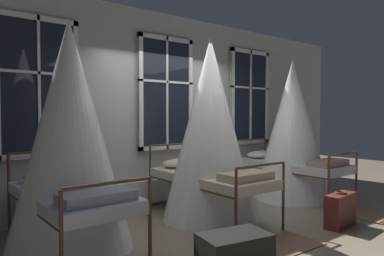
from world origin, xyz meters
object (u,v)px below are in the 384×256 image
object	(u,v)px
cot_second	(210,131)
suitcase_dark	(340,210)
cot_third	(292,131)
travel_trunk	(234,255)
cot_first	(70,138)

from	to	relation	value
cot_second	suitcase_dark	size ratio (longest dim) A/B	4.49
cot_third	suitcase_dark	xyz separation A→B (m)	(-0.86, -1.42, -0.98)
cot_second	travel_trunk	world-z (taller)	cot_second
cot_first	cot_third	world-z (taller)	cot_first
travel_trunk	cot_third	bearing A→B (deg)	28.01
cot_first	suitcase_dark	bearing A→B (deg)	-115.63
cot_second	cot_first	bearing A→B (deg)	88.56
cot_first	suitcase_dark	xyz separation A→B (m)	(3.11, -1.41, -1.01)
cot_second	cot_third	distance (m)	1.99
cot_first	cot_third	xyz separation A→B (m)	(3.97, 0.00, -0.03)
suitcase_dark	travel_trunk	distance (m)	2.15
cot_first	travel_trunk	distance (m)	2.13
cot_first	travel_trunk	size ratio (longest dim) A/B	3.98
travel_trunk	cot_second	bearing A→B (deg)	56.53
cot_third	travel_trunk	bearing A→B (deg)	117.06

